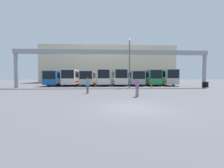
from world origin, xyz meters
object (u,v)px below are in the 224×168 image
Objects in this scene: lamp_post at (129,61)px; bus_slot_6 at (147,77)px; pedestrian_near_center at (137,88)px; bus_slot_0 at (59,77)px; traffic_cone at (152,85)px; bus_slot_5 at (133,77)px; tire_stack at (205,84)px; pedestrian_far_center at (88,85)px; bus_slot_7 at (163,76)px; bus_slot_2 at (89,77)px; bus_slot_3 at (104,77)px; bus_slot_1 at (74,77)px; bus_slot_4 at (119,76)px.

bus_slot_6 is at bearing 58.79° from lamp_post.
pedestrian_near_center is 11.59m from lamp_post.
bus_slot_0 reaches higher than traffic_cone.
tire_stack is at bearing -38.70° from bus_slot_5.
bus_slot_5 is 7.32× the size of pedestrian_far_center.
bus_slot_5 is 1.24× the size of bus_slot_7.
bus_slot_6 is (3.34, -0.21, 0.12)m from bus_slot_5.
bus_slot_2 is at bearing -179.94° from bus_slot_6.
lamp_post is (4.23, -9.21, 2.46)m from bus_slot_3.
pedestrian_far_center is 10.57m from lamp_post.
traffic_cone is at bearing -101.89° from bus_slot_6.
bus_slot_5 is 16.70× the size of traffic_cone.
bus_slot_1 is 1.02× the size of bus_slot_6.
bus_slot_1 is 26.14m from tire_stack.
bus_slot_2 is 16.10× the size of traffic_cone.
bus_slot_4 is 3.44m from bus_slot_5.
bus_slot_1 reaches higher than tire_stack.
bus_slot_6 is at bearing 0.12° from bus_slot_0.
bus_slot_5 is at bearing 98.53° from traffic_cone.
lamp_post is (-13.63, -0.83, 3.88)m from tire_stack.
bus_slot_3 is at bearing 176.47° from bus_slot_4.
bus_slot_1 is at bearing 177.21° from bus_slot_2.
pedestrian_near_center is (3.03, -20.18, -1.06)m from bus_slot_3.
bus_slot_7 is 1.26× the size of lamp_post.
bus_slot_5 is 1.03× the size of bus_slot_6.
bus_slot_0 is at bearing -179.14° from bus_slot_5.
bus_slot_0 is 0.96× the size of bus_slot_5.
bus_slot_6 reaches higher than bus_slot_2.
bus_slot_4 is at bearing -4.11° from bus_slot_1.
bus_slot_3 is 1.04× the size of bus_slot_4.
bus_slot_0 is 23.42m from bus_slot_7.
bus_slot_1 is 7.85× the size of pedestrian_near_center.
bus_slot_4 is at bearing 71.82° from pedestrian_near_center.
bus_slot_4 is 6.94× the size of pedestrian_near_center.
pedestrian_far_center is (-1.81, -17.17, -0.99)m from bus_slot_3.
traffic_cone is at bearing -122.81° from bus_slot_7.
lamp_post is at bearing -176.51° from tire_stack.
bus_slot_6 reaches higher than tire_stack.
bus_slot_4 is 20.01m from pedestrian_near_center.
bus_slot_3 is at bearing 114.65° from lamp_post.
traffic_cone is (11.44, -9.17, -1.36)m from bus_slot_2.
bus_slot_1 is 1.03× the size of bus_slot_2.
bus_slot_4 is at bearing -4.76° from bus_slot_2.
bus_slot_7 reaches higher than bus_slot_3.
bus_slot_1 reaches higher than pedestrian_near_center.
bus_slot_2 reaches higher than bus_slot_5.
bus_slot_3 is at bearing -4.39° from bus_slot_1.
lamp_post reaches higher than pedestrian_far_center.
bus_slot_3 reaches higher than bus_slot_6.
tire_stack is (4.49, -7.74, -1.44)m from bus_slot_7.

